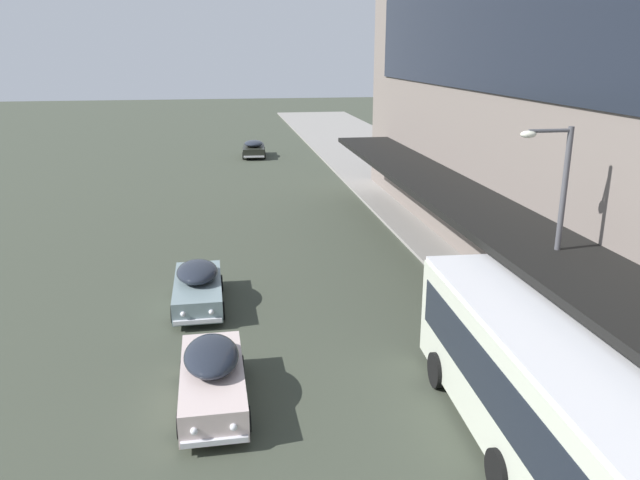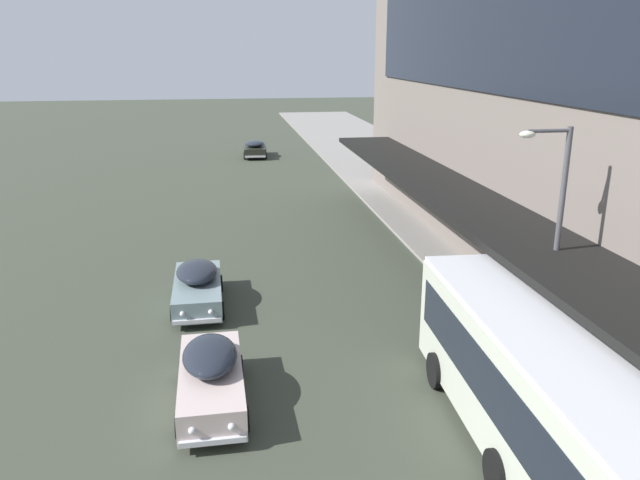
% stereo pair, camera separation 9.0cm
% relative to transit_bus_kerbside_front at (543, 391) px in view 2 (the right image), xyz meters
% --- Properties ---
extents(transit_bus_kerbside_front, '(3.10, 10.81, 3.29)m').
position_rel_transit_bus_kerbside_front_xyz_m(transit_bus_kerbside_front, '(0.00, 0.00, 0.00)').
color(transit_bus_kerbside_front, beige).
rests_on(transit_bus_kerbside_front, ground).
extents(sedan_trailing_mid, '(1.88, 4.63, 1.56)m').
position_rel_transit_bus_kerbside_front_xyz_m(sedan_trailing_mid, '(-7.86, 10.65, -1.12)').
color(sedan_trailing_mid, gray).
rests_on(sedan_trailing_mid, ground).
extents(sedan_oncoming_rear, '(1.84, 4.62, 1.64)m').
position_rel_transit_bus_kerbside_front_xyz_m(sedan_oncoming_rear, '(-7.31, 3.77, -1.08)').
color(sedan_oncoming_rear, beige).
rests_on(sedan_oncoming_rear, ground).
extents(sedan_trailing_near, '(2.16, 4.48, 1.48)m').
position_rel_transit_bus_kerbside_front_xyz_m(sedan_trailing_near, '(-3.85, 43.67, -1.15)').
color(sedan_trailing_near, black).
rests_on(sedan_trailing_near, ground).
extents(street_lamp, '(1.50, 0.28, 6.99)m').
position_rel_transit_bus_kerbside_front_xyz_m(street_lamp, '(2.21, 4.13, 2.33)').
color(street_lamp, '#4C4C51').
rests_on(street_lamp, sidewalk_kerb).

